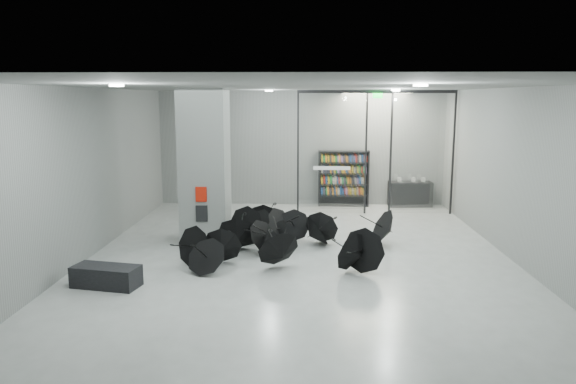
{
  "coord_description": "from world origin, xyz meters",
  "views": [
    {
      "loc": [
        0.13,
        -12.03,
        3.77
      ],
      "look_at": [
        -0.3,
        1.5,
        1.4
      ],
      "focal_mm": 33.77,
      "sensor_mm": 36.0,
      "label": 1
    }
  ],
  "objects_px": {
    "bench": "(106,276)",
    "bookshelf": "(344,178)",
    "column": "(205,166)",
    "shop_counter": "(410,194)",
    "umbrella_cluster": "(281,241)"
  },
  "relations": [
    {
      "from": "shop_counter",
      "to": "umbrella_cluster",
      "type": "distance_m",
      "value": 7.26
    },
    {
      "from": "bench",
      "to": "bookshelf",
      "type": "xyz_separation_m",
      "value": [
        5.35,
        8.45,
        0.76
      ]
    },
    {
      "from": "column",
      "to": "bookshelf",
      "type": "relative_size",
      "value": 2.06
    },
    {
      "from": "bench",
      "to": "shop_counter",
      "type": "relative_size",
      "value": 0.92
    },
    {
      "from": "bench",
      "to": "bookshelf",
      "type": "height_order",
      "value": "bookshelf"
    },
    {
      "from": "shop_counter",
      "to": "column",
      "type": "bearing_deg",
      "value": -147.91
    },
    {
      "from": "bookshelf",
      "to": "column",
      "type": "bearing_deg",
      "value": -127.62
    },
    {
      "from": "bookshelf",
      "to": "shop_counter",
      "type": "distance_m",
      "value": 2.38
    },
    {
      "from": "column",
      "to": "shop_counter",
      "type": "distance_m",
      "value": 8.03
    },
    {
      "from": "bench",
      "to": "shop_counter",
      "type": "xyz_separation_m",
      "value": [
        7.68,
        8.42,
        0.22
      ]
    },
    {
      "from": "bench",
      "to": "umbrella_cluster",
      "type": "relative_size",
      "value": 0.23
    },
    {
      "from": "bench",
      "to": "bookshelf",
      "type": "relative_size",
      "value": 0.69
    },
    {
      "from": "umbrella_cluster",
      "to": "column",
      "type": "bearing_deg",
      "value": 150.64
    },
    {
      "from": "bench",
      "to": "bookshelf",
      "type": "distance_m",
      "value": 10.03
    },
    {
      "from": "bench",
      "to": "bookshelf",
      "type": "bearing_deg",
      "value": 69.26
    }
  ]
}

